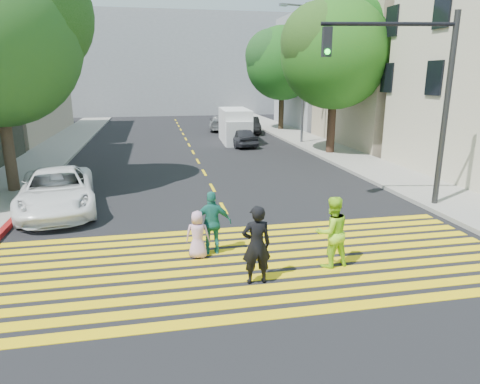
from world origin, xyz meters
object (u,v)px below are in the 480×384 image
object	(u,v)px
pedestrian_woman	(332,232)
white_sedan	(57,191)
tree_right_far	(283,59)
dark_car_parked	(250,125)
white_van	(235,127)
pedestrian_child	(198,235)
dark_car_near	(241,137)
pedestrian_man	(256,245)
traffic_signal	(413,85)
tree_right_near	(337,48)
silver_car	(220,123)
pedestrian_extra	(212,223)

from	to	relation	value
pedestrian_woman	white_sedan	distance (m)	9.71
tree_right_far	dark_car_parked	world-z (taller)	tree_right_far
white_van	pedestrian_child	bearing A→B (deg)	-100.34
dark_car_near	dark_car_parked	xyz separation A→B (m)	(2.12, 6.58, 0.02)
pedestrian_man	traffic_signal	xyz separation A→B (m)	(6.47, 4.66, 3.38)
traffic_signal	tree_right_near	bearing A→B (deg)	89.72
pedestrian_child	white_van	size ratio (longest dim) A/B	0.25
dark_car_parked	pedestrian_woman	bearing A→B (deg)	-92.02
tree_right_near	white_sedan	size ratio (longest dim) A/B	1.72
pedestrian_man	pedestrian_child	xyz separation A→B (m)	(-1.16, 1.66, -0.29)
pedestrian_man	dark_car_parked	xyz separation A→B (m)	(5.71, 26.17, -0.26)
silver_car	white_van	world-z (taller)	white_van
tree_right_near	traffic_signal	distance (m)	11.07
tree_right_near	silver_car	bearing A→B (deg)	109.84
dark_car_near	traffic_signal	size ratio (longest dim) A/B	0.57
pedestrian_child	dark_car_near	bearing A→B (deg)	-94.59
silver_car	dark_car_parked	world-z (taller)	dark_car_parked
pedestrian_woman	traffic_signal	size ratio (longest dim) A/B	0.27
tree_right_far	pedestrian_child	world-z (taller)	tree_right_far
traffic_signal	silver_car	bearing A→B (deg)	106.42
tree_right_far	silver_car	bearing A→B (deg)	167.88
pedestrian_man	white_sedan	size ratio (longest dim) A/B	0.35
pedestrian_man	pedestrian_extra	distance (m)	1.99
tree_right_far	pedestrian_man	size ratio (longest dim) A/B	4.83
dark_car_near	pedestrian_extra	bearing A→B (deg)	69.98
tree_right_far	traffic_signal	size ratio (longest dim) A/B	1.33
white_sedan	dark_car_near	bearing A→B (deg)	45.98
tree_right_near	dark_car_parked	size ratio (longest dim) A/B	2.27
tree_right_far	white_van	distance (m)	9.44
pedestrian_woman	silver_car	size ratio (longest dim) A/B	0.39
pedestrian_man	dark_car_parked	bearing A→B (deg)	-102.62
tree_right_near	silver_car	world-z (taller)	tree_right_near
dark_car_parked	traffic_signal	bearing A→B (deg)	-81.79
white_van	silver_car	bearing A→B (deg)	92.98
pedestrian_man	white_van	xyz separation A→B (m)	(3.55, 21.36, 0.20)
white_sedan	silver_car	xyz separation A→B (m)	(9.10, 22.02, -0.08)
pedestrian_man	white_van	world-z (taller)	white_van
pedestrian_man	pedestrian_woman	xyz separation A→B (m)	(2.01, 0.51, -0.02)
pedestrian_child	silver_car	world-z (taller)	silver_car
pedestrian_child	dark_car_parked	distance (m)	25.45
tree_right_far	traffic_signal	bearing A→B (deg)	-95.88
tree_right_near	pedestrian_child	world-z (taller)	tree_right_near
white_sedan	silver_car	size ratio (longest dim) A/B	1.16
pedestrian_woman	silver_car	distance (m)	28.16
pedestrian_extra	silver_car	world-z (taller)	pedestrian_extra
dark_car_parked	white_sedan	bearing A→B (deg)	-113.73
pedestrian_woman	pedestrian_child	bearing A→B (deg)	-28.66
tree_right_near	dark_car_near	distance (m)	8.36
pedestrian_man	silver_car	bearing A→B (deg)	-97.39
dark_car_parked	white_van	distance (m)	5.29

